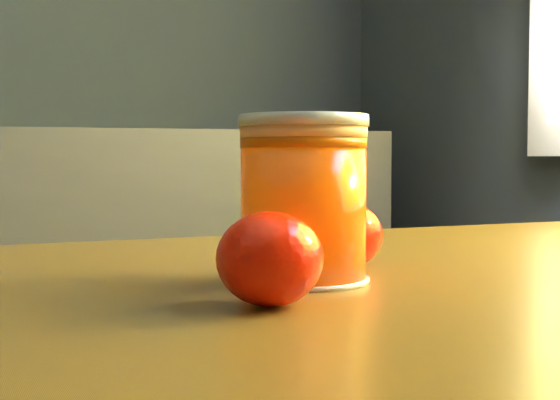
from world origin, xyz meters
name	(u,v)px	position (x,y,z in m)	size (l,w,h in m)	color
juice_glass	(303,200)	(0.96, -0.01, 0.81)	(0.09, 0.09, 0.11)	#ED4C04
orange_front	(270,259)	(0.91, -0.09, 0.78)	(0.06, 0.06, 0.06)	#FF1E05
orange_back	(346,235)	(1.02, 0.04, 0.77)	(0.06, 0.06, 0.05)	#FF1E05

